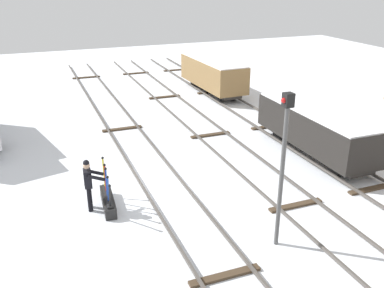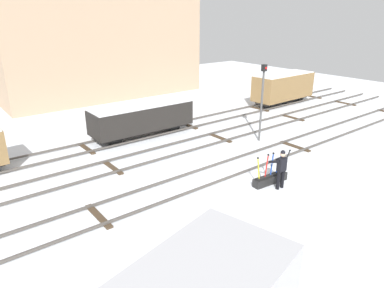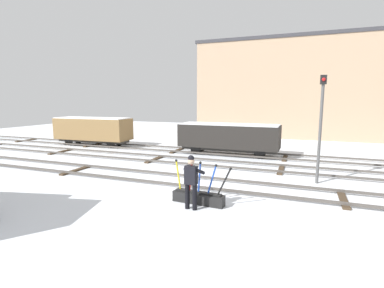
{
  "view_description": "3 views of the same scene",
  "coord_description": "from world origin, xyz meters",
  "views": [
    {
      "loc": [
        13.8,
        -4.0,
        7.24
      ],
      "look_at": [
        0.19,
        1.31,
        1.32
      ],
      "focal_mm": 40.14,
      "sensor_mm": 36.0,
      "label": 1
    },
    {
      "loc": [
        -9.98,
        -10.87,
        7.03
      ],
      "look_at": [
        0.13,
        2.08,
        0.89
      ],
      "focal_mm": 32.6,
      "sensor_mm": 36.0,
      "label": 2
    },
    {
      "loc": [
        4.43,
        -10.9,
        3.45
      ],
      "look_at": [
        -0.13,
        0.96,
        1.52
      ],
      "focal_mm": 27.13,
      "sensor_mm": 36.0,
      "label": 3
    }
  ],
  "objects": [
    {
      "name": "ground_plane",
      "position": [
        0.0,
        0.0,
        0.0
      ],
      "size": [
        60.0,
        60.0,
        0.0
      ],
      "primitive_type": "plane",
      "color": "silver"
    },
    {
      "name": "track_main_line",
      "position": [
        0.0,
        0.0,
        0.11
      ],
      "size": [
        44.0,
        1.94,
        0.18
      ],
      "color": "#4C4742",
      "rests_on": "ground_plane"
    },
    {
      "name": "track_siding_near",
      "position": [
        0.0,
        3.7,
        0.11
      ],
      "size": [
        44.0,
        1.94,
        0.18
      ],
      "color": "#4C4742",
      "rests_on": "ground_plane"
    },
    {
      "name": "track_siding_far",
      "position": [
        0.0,
        6.89,
        0.11
      ],
      "size": [
        44.0,
        1.94,
        0.18
      ],
      "color": "#4C4742",
      "rests_on": "ground_plane"
    },
    {
      "name": "switch_lever_frame",
      "position": [
        1.27,
        -2.08,
        0.25
      ],
      "size": [
        2.06,
        0.5,
        1.45
      ],
      "rotation": [
        0.0,
        0.0,
        -0.08
      ],
      "color": "black",
      "rests_on": "ground_plane"
    },
    {
      "name": "rail_worker",
      "position": [
        1.23,
        -2.62,
        0.99
      ],
      "size": [
        0.57,
        0.69,
        1.76
      ],
      "rotation": [
        0.0,
        0.0,
        -0.08
      ],
      "color": "black",
      "rests_on": "ground_plane"
    },
    {
      "name": "signal_post",
      "position": [
        5.09,
        1.97,
        2.67
      ],
      "size": [
        0.24,
        0.32,
        4.43
      ],
      "color": "#4C4C4C",
      "rests_on": "ground_plane"
    },
    {
      "name": "apartment_building",
      "position": [
        3.25,
        19.12,
        4.52
      ],
      "size": [
        17.58,
        6.51,
        9.02
      ],
      "color": "tan",
      "rests_on": "ground_plane"
    },
    {
      "name": "freight_car_far_end",
      "position": [
        0.07,
        6.89,
        1.17
      ],
      "size": [
        6.26,
        1.95,
        1.97
      ],
      "rotation": [
        0.0,
        0.0,
        -0.01
      ],
      "color": "#2D2B28",
      "rests_on": "ground_plane"
    },
    {
      "name": "freight_car_near_switch",
      "position": [
        13.38,
        6.89,
        1.43
      ],
      "size": [
        5.72,
        2.08,
        2.5
      ],
      "rotation": [
        0.0,
        0.0,
        0.02
      ],
      "color": "#2D2B28",
      "rests_on": "ground_plane"
    }
  ]
}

